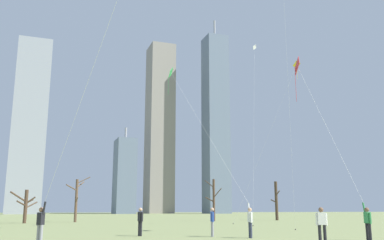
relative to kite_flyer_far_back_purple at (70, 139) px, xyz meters
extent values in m
cylinder|color=gray|center=(-1.00, 2.14, -4.04)|extent=(0.14, 0.14, 0.85)
cylinder|color=gray|center=(-0.88, 1.96, -4.04)|extent=(0.14, 0.14, 0.85)
cube|color=black|center=(-0.94, 2.05, -3.35)|extent=(0.35, 0.39, 0.54)
sphere|color=#9E7051|center=(-0.94, 2.05, -2.96)|extent=(0.22, 0.22, 0.22)
cylinder|color=black|center=(-1.05, 2.23, -3.38)|extent=(0.09, 0.09, 0.55)
cylinder|color=black|center=(-0.83, 1.87, -2.87)|extent=(0.18, 0.22, 0.56)
cylinder|color=black|center=(14.46, -1.13, -4.04)|extent=(0.14, 0.14, 0.85)
cylinder|color=black|center=(14.48, -0.91, -4.04)|extent=(0.14, 0.14, 0.85)
cube|color=#338C4C|center=(14.47, -1.02, -3.35)|extent=(0.24, 0.36, 0.54)
sphere|color=brown|center=(14.47, -1.02, -2.96)|extent=(0.22, 0.22, 0.22)
cylinder|color=#338C4C|center=(14.45, -1.23, -3.38)|extent=(0.09, 0.09, 0.55)
cylinder|color=#338C4C|center=(14.49, -0.81, -2.87)|extent=(0.11, 0.21, 0.56)
cube|color=red|center=(15.36, 5.64, 6.94)|extent=(0.56, 1.40, 1.45)
cylinder|color=black|center=(15.36, 5.64, 6.94)|extent=(0.31, 0.06, 0.94)
cylinder|color=red|center=(15.19, 5.66, 5.36)|extent=(0.02, 0.02, 2.06)
cylinder|color=silver|center=(14.93, 2.41, 2.16)|extent=(0.88, 6.46, 9.57)
cylinder|color=#33384C|center=(9.86, 2.68, -4.04)|extent=(0.14, 0.14, 0.85)
cylinder|color=#33384C|center=(9.90, 2.89, -4.04)|extent=(0.14, 0.14, 0.85)
cube|color=white|center=(9.88, 2.79, -3.35)|extent=(0.26, 0.37, 0.54)
sphere|color=tan|center=(9.88, 2.79, -2.96)|extent=(0.22, 0.22, 0.22)
cylinder|color=white|center=(9.84, 2.58, -3.38)|extent=(0.09, 0.09, 0.55)
cylinder|color=white|center=(9.92, 2.99, -2.87)|extent=(0.13, 0.22, 0.56)
cube|color=green|center=(9.92, 18.40, 9.82)|extent=(0.49, 1.19, 1.19)
cylinder|color=black|center=(9.92, 18.40, 9.82)|extent=(0.40, 0.02, 0.74)
cylinder|color=green|center=(9.69, 18.40, 8.51)|extent=(0.02, 0.02, 1.74)
cylinder|color=silver|center=(9.92, 10.70, 3.60)|extent=(0.01, 15.42, 12.45)
cylinder|color=black|center=(10.75, -2.17, -4.04)|extent=(0.14, 0.14, 0.85)
cylinder|color=black|center=(10.96, -2.26, -4.04)|extent=(0.14, 0.14, 0.85)
cube|color=white|center=(10.86, -2.21, -3.35)|extent=(0.39, 0.32, 0.54)
sphere|color=brown|center=(10.86, -2.21, -2.96)|extent=(0.22, 0.22, 0.22)
cylinder|color=white|center=(10.66, -2.13, -3.38)|extent=(0.09, 0.09, 0.55)
cylinder|color=white|center=(11.05, -2.30, -3.38)|extent=(0.09, 0.09, 0.55)
cylinder|color=gray|center=(8.33, 4.42, -4.04)|extent=(0.14, 0.14, 0.85)
cylinder|color=gray|center=(8.40, 4.63, -4.04)|extent=(0.14, 0.14, 0.85)
cube|color=#2D4CA5|center=(8.36, 4.53, -3.35)|extent=(0.30, 0.39, 0.54)
sphere|color=tan|center=(8.36, 4.53, -2.96)|extent=(0.22, 0.22, 0.22)
cylinder|color=#2D4CA5|center=(8.29, 4.33, -3.38)|extent=(0.09, 0.09, 0.55)
cylinder|color=#2D4CA5|center=(8.43, 4.73, -3.38)|extent=(0.09, 0.09, 0.55)
cylinder|color=black|center=(4.58, 6.61, -4.04)|extent=(0.14, 0.14, 0.85)
cylinder|color=black|center=(4.63, 6.40, -4.04)|extent=(0.14, 0.14, 0.85)
cube|color=black|center=(4.61, 6.51, -3.35)|extent=(0.27, 0.38, 0.54)
sphere|color=tan|center=(4.61, 6.51, -2.96)|extent=(0.22, 0.22, 0.22)
cylinder|color=black|center=(4.56, 6.71, -3.38)|extent=(0.09, 0.09, 0.55)
cylinder|color=black|center=(4.65, 6.30, -3.38)|extent=(0.09, 0.09, 0.55)
cylinder|color=silver|center=(16.29, 8.31, 8.02)|extent=(2.07, 3.16, 24.90)
cylinder|color=#3F3833|center=(17.32, 9.88, -4.43)|extent=(0.10, 0.10, 0.08)
cube|color=white|center=(21.88, 23.71, 15.99)|extent=(0.63, 0.42, 0.69)
cylinder|color=black|center=(21.88, 23.71, 15.99)|extent=(0.23, 0.16, 0.43)
cylinder|color=silver|center=(19.81, 20.60, 5.78)|extent=(4.15, 6.23, 20.42)
cylinder|color=#3F3833|center=(17.74, 17.50, -4.43)|extent=(0.10, 0.10, 0.08)
cube|color=yellow|center=(23.80, 18.11, 12.17)|extent=(0.51, 0.73, 0.85)
cylinder|color=black|center=(23.80, 18.11, 12.17)|extent=(0.14, 0.15, 0.55)
cylinder|color=yellow|center=(23.87, 18.18, 11.25)|extent=(0.02, 0.02, 1.20)
cylinder|color=silver|center=(21.06, 20.59, 3.87)|extent=(5.49, 4.98, 16.60)
cylinder|color=#3F3833|center=(18.32, 23.08, -4.43)|extent=(0.10, 0.10, 0.08)
cylinder|color=#423326|center=(30.97, 35.48, -1.73)|extent=(0.42, 0.42, 5.47)
cylinder|color=#423326|center=(31.27, 36.09, 0.52)|extent=(0.73, 1.34, 1.05)
cylinder|color=#423326|center=(30.89, 36.07, -1.77)|extent=(0.35, 1.25, 0.57)
cylinder|color=#423326|center=(31.00, 35.01, -0.66)|extent=(0.18, 1.03, 0.78)
cylinder|color=#4C3828|center=(20.67, 33.99, -1.74)|extent=(0.31, 0.31, 5.46)
cylinder|color=#4C3828|center=(20.37, 34.73, -1.66)|extent=(0.75, 1.57, 0.74)
cylinder|color=#4C3828|center=(21.01, 33.50, -0.82)|extent=(0.83, 1.13, 1.25)
cylinder|color=#4C3828|center=(20.77, 34.46, -0.39)|extent=(0.34, 1.01, 0.64)
cylinder|color=#4C3828|center=(20.28, 34.60, 0.40)|extent=(0.91, 1.33, 1.07)
cylinder|color=#4C3828|center=(-2.46, 33.45, -2.62)|extent=(0.39, 0.39, 3.70)
cylinder|color=#4C3828|center=(-3.29, 33.00, -1.58)|extent=(1.82, 1.13, 1.22)
cylinder|color=#4C3828|center=(-2.10, 33.86, -2.07)|extent=(0.87, 0.94, 0.59)
cylinder|color=#4C3828|center=(-1.99, 33.35, -1.93)|extent=(1.08, 0.38, 0.82)
cylinder|color=#4C3828|center=(-2.90, 32.71, -2.30)|extent=(1.04, 1.61, 0.64)
cylinder|color=#4C3828|center=(-1.88, 33.99, -2.45)|extent=(1.32, 1.24, 0.82)
cylinder|color=brown|center=(3.20, 35.77, -1.89)|extent=(0.33, 0.33, 5.16)
cylinder|color=brown|center=(3.98, 35.90, 0.61)|extent=(1.64, 0.36, 0.93)
cylinder|color=brown|center=(3.65, 36.35, 0.07)|extent=(1.06, 1.28, 0.89)
cylinder|color=brown|center=(2.53, 35.33, -0.35)|extent=(1.45, 1.04, 0.77)
cylinder|color=brown|center=(3.23, 35.24, -1.76)|extent=(0.20, 1.13, 0.64)
cube|color=slate|center=(60.60, 127.77, 29.82)|extent=(8.41, 8.55, 68.58)
cylinder|color=#99999E|center=(60.60, 127.77, 67.88)|extent=(0.80, 0.80, 7.53)
cube|color=gray|center=(41.80, 140.08, 28.93)|extent=(9.67, 10.99, 66.79)
cube|color=slate|center=(26.86, 131.64, 8.65)|extent=(6.75, 10.57, 26.23)
cylinder|color=#99999E|center=(26.86, 131.64, 23.93)|extent=(0.80, 0.80, 4.34)
cube|color=#9EA3AD|center=(-5.85, 131.17, 24.94)|extent=(11.00, 10.26, 58.81)
camera|label=1|loc=(-1.06, -18.48, -2.94)|focal=39.54mm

